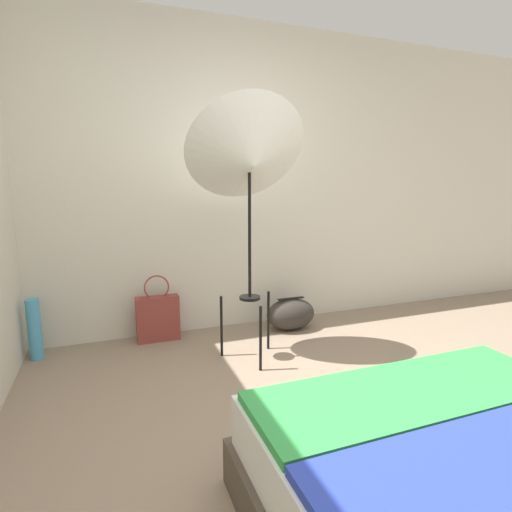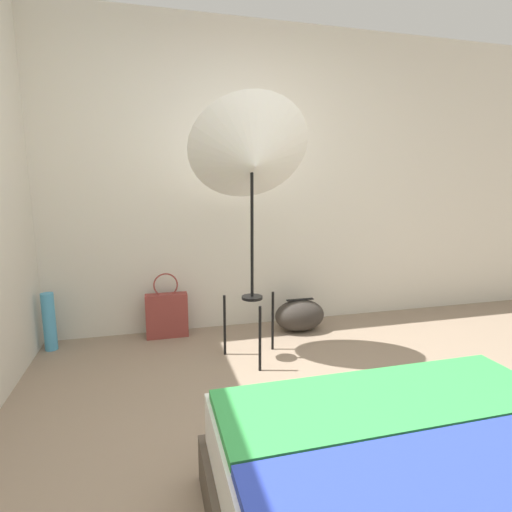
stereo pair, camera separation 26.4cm
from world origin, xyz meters
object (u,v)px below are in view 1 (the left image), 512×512
Objects in this scene: photo_umbrella at (250,159)px; paper_roll at (35,329)px; tote_bag at (158,318)px; duffel_bag at (291,314)px.

photo_umbrella is 1.98m from paper_roll.
tote_bag is (-0.59, 0.58, -1.24)m from photo_umbrella.
duffel_bag is at bearing -7.61° from tote_bag.
photo_umbrella is at bearing -140.88° from duffel_bag.
tote_bag is 1.24× the size of duffel_bag.
paper_roll is (-2.01, 0.10, 0.09)m from duffel_bag.
photo_umbrella reaches higher than tote_bag.
paper_roll is at bearing 177.01° from duffel_bag.
tote_bag is 1.14m from duffel_bag.
duffel_bag is (0.53, 0.43, -1.30)m from photo_umbrella.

